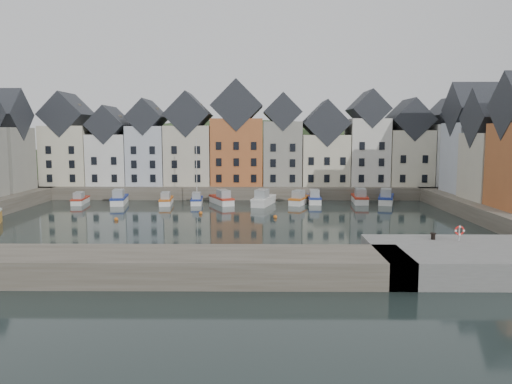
{
  "coord_description": "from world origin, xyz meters",
  "views": [
    {
      "loc": [
        4.14,
        -58.42,
        10.92
      ],
      "look_at": [
        3.51,
        6.0,
        3.26
      ],
      "focal_mm": 35.0,
      "sensor_mm": 36.0,
      "label": 1
    }
  ],
  "objects_px": {
    "boat_d": "(197,200)",
    "mooring_bollard": "(433,236)",
    "boat_a": "(80,200)",
    "life_ring_post": "(459,231)"
  },
  "relations": [
    {
      "from": "boat_a",
      "to": "life_ring_post",
      "type": "xyz_separation_m",
      "value": [
        44.41,
        -35.44,
        2.24
      ]
    },
    {
      "from": "mooring_bollard",
      "to": "boat_d",
      "type": "bearing_deg",
      "value": 125.06
    },
    {
      "from": "boat_a",
      "to": "boat_d",
      "type": "bearing_deg",
      "value": -5.75
    },
    {
      "from": "mooring_bollard",
      "to": "life_ring_post",
      "type": "relative_size",
      "value": 0.43
    },
    {
      "from": "boat_d",
      "to": "mooring_bollard",
      "type": "height_order",
      "value": "boat_d"
    },
    {
      "from": "boat_d",
      "to": "life_ring_post",
      "type": "bearing_deg",
      "value": -57.73
    },
    {
      "from": "boat_a",
      "to": "life_ring_post",
      "type": "height_order",
      "value": "life_ring_post"
    },
    {
      "from": "boat_a",
      "to": "mooring_bollard",
      "type": "height_order",
      "value": "mooring_bollard"
    },
    {
      "from": "mooring_bollard",
      "to": "life_ring_post",
      "type": "xyz_separation_m",
      "value": [
        1.92,
        -0.67,
        0.55
      ]
    },
    {
      "from": "boat_d",
      "to": "mooring_bollard",
      "type": "distance_m",
      "value": 42.54
    }
  ]
}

